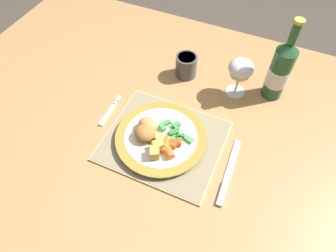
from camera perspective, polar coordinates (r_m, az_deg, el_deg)
ground_plane at (r=1.59m, az=-0.43°, el=-15.50°), size 6.00×6.00×0.00m
dining_table at (r=1.00m, az=-0.66°, el=-1.48°), size 1.58×1.08×0.74m
placemat at (r=0.89m, az=-0.78°, el=-2.81°), size 0.34×0.30×0.01m
dinner_plate at (r=0.88m, az=-1.37°, el=-2.26°), size 0.27×0.27×0.02m
breaded_croquettes at (r=0.87m, az=-4.09°, el=-0.58°), size 0.08×0.10×0.04m
green_beans_pile at (r=0.88m, az=1.32°, el=-1.19°), size 0.12×0.08×0.02m
glazed_carrots at (r=0.85m, az=0.26°, el=-3.83°), size 0.06×0.08×0.02m
fork at (r=0.98m, az=-11.18°, el=2.61°), size 0.02×0.13×0.01m
table_knife at (r=0.85m, az=11.24°, el=-9.51°), size 0.03×0.22×0.01m
wine_glass at (r=0.98m, az=13.69°, el=10.37°), size 0.08×0.08×0.14m
bottle at (r=1.01m, az=20.54°, el=9.89°), size 0.07×0.07×0.28m
roast_potatoes at (r=0.84m, az=-2.07°, el=-3.87°), size 0.04×0.08×0.03m
drinking_cup at (r=1.06m, az=3.49°, el=11.47°), size 0.07×0.07×0.08m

